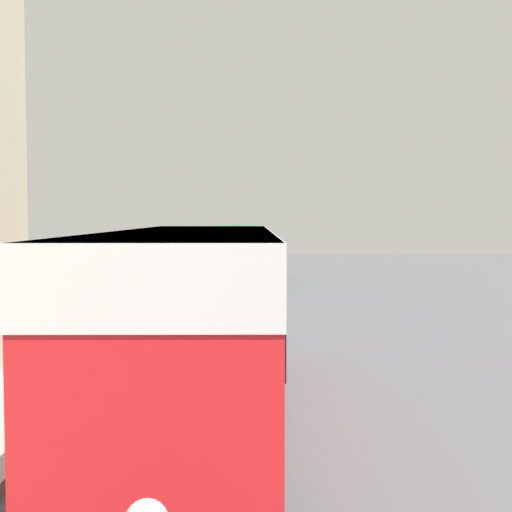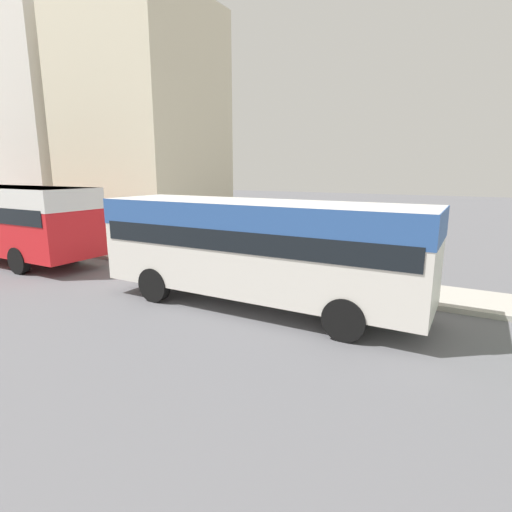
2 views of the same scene
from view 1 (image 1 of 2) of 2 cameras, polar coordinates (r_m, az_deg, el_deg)
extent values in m
cube|color=red|center=(11.53, -4.96, -4.46)|extent=(2.42, 10.66, 2.61)
cube|color=white|center=(11.45, -4.99, 0.08)|extent=(2.45, 10.71, 0.78)
cube|color=black|center=(11.50, -4.97, -2.85)|extent=(2.47, 10.23, 0.57)
cylinder|color=black|center=(15.11, -8.18, -7.67)|extent=(0.28, 1.00, 1.00)
cylinder|color=black|center=(14.97, 0.38, -7.73)|extent=(0.28, 1.00, 1.00)
cylinder|color=black|center=(8.81, -14.26, -15.69)|extent=(0.28, 1.00, 1.00)
cylinder|color=black|center=(8.58, 0.97, -16.13)|extent=(0.28, 1.00, 1.00)
cube|color=silver|center=(24.19, -2.65, -0.66)|extent=(2.41, 9.10, 2.43)
cube|color=#2D569E|center=(24.14, -2.65, 1.36)|extent=(2.43, 9.14, 0.73)
cube|color=black|center=(24.17, -2.65, 0.06)|extent=(2.45, 8.73, 0.53)
cylinder|color=black|center=(27.16, -4.74, -2.82)|extent=(0.28, 1.00, 1.00)
cylinder|color=black|center=(27.08, -0.06, -2.82)|extent=(0.28, 1.00, 1.00)
cylinder|color=black|center=(21.58, -5.89, -4.38)|extent=(0.28, 1.00, 1.00)
cylinder|color=black|center=(21.48, 0.02, -4.40)|extent=(0.28, 1.00, 1.00)
cube|color=#2D8447|center=(37.00, -1.69, 0.61)|extent=(2.45, 9.62, 2.34)
cube|color=silver|center=(36.98, -1.69, 1.88)|extent=(2.48, 9.67, 0.70)
cube|color=black|center=(36.99, -1.69, 1.06)|extent=(2.50, 9.24, 0.52)
cylinder|color=black|center=(40.09, -3.20, -0.87)|extent=(0.28, 1.00, 1.00)
cylinder|color=black|center=(40.04, 0.03, -0.87)|extent=(0.28, 1.00, 1.00)
cylinder|color=black|center=(34.15, -3.69, -1.58)|extent=(0.28, 1.00, 1.00)
cylinder|color=black|center=(34.09, 0.10, -1.58)|extent=(0.28, 1.00, 1.00)
cylinder|color=#232838|center=(16.91, -17.19, -6.51)|extent=(0.28, 0.28, 0.76)
cylinder|color=#4C6B4C|center=(16.81, -17.22, -4.16)|extent=(0.35, 0.35, 0.63)
sphere|color=tan|center=(16.76, -17.25, -2.74)|extent=(0.21, 0.21, 0.21)
camera|label=2|loc=(30.49, 15.70, 3.82)|focal=28.00mm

